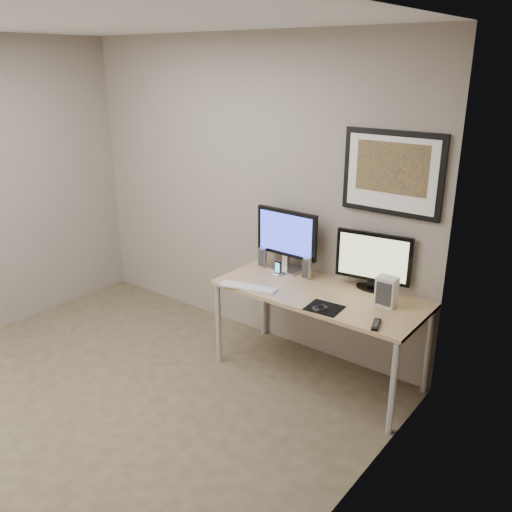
% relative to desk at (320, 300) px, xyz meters
% --- Properties ---
extents(floor, '(3.60, 3.60, 0.00)m').
position_rel_desk_xyz_m(floor, '(-1.00, -1.35, -0.66)').
color(floor, '#4C412F').
rests_on(floor, ground).
extents(room, '(3.60, 3.60, 3.60)m').
position_rel_desk_xyz_m(room, '(-1.00, -0.90, 0.98)').
color(room, white).
rests_on(room, ground).
extents(desk, '(1.60, 0.70, 0.73)m').
position_rel_desk_xyz_m(desk, '(0.00, 0.00, 0.00)').
color(desk, tan).
rests_on(desk, floor).
extents(framed_art, '(0.75, 0.04, 0.60)m').
position_rel_desk_xyz_m(framed_art, '(0.35, 0.33, 0.96)').
color(framed_art, black).
rests_on(framed_art, room).
extents(monitor_large, '(0.57, 0.19, 0.52)m').
position_rel_desk_xyz_m(monitor_large, '(-0.46, 0.21, 0.35)').
color(monitor_large, '#B7B7BC').
rests_on(monitor_large, desk).
extents(monitor_tv, '(0.57, 0.17, 0.45)m').
position_rel_desk_xyz_m(monitor_tv, '(0.28, 0.27, 0.31)').
color(monitor_tv, black).
rests_on(monitor_tv, desk).
extents(speaker_left, '(0.08, 0.08, 0.17)m').
position_rel_desk_xyz_m(speaker_left, '(-0.66, 0.16, 0.15)').
color(speaker_left, '#B7B7BC').
rests_on(speaker_left, desk).
extents(speaker_right, '(0.08, 0.08, 0.18)m').
position_rel_desk_xyz_m(speaker_right, '(-0.23, 0.17, 0.15)').
color(speaker_right, '#B7B7BC').
rests_on(speaker_right, desk).
extents(phone_dock, '(0.06, 0.06, 0.12)m').
position_rel_desk_xyz_m(phone_dock, '(-0.45, 0.08, 0.12)').
color(phone_dock, black).
rests_on(phone_dock, desk).
extents(keyboard, '(0.47, 0.23, 0.02)m').
position_rel_desk_xyz_m(keyboard, '(-0.47, -0.28, 0.07)').
color(keyboard, silver).
rests_on(keyboard, desk).
extents(mousepad, '(0.26, 0.23, 0.00)m').
position_rel_desk_xyz_m(mousepad, '(0.18, -0.23, 0.07)').
color(mousepad, black).
rests_on(mousepad, desk).
extents(mouse, '(0.08, 0.11, 0.03)m').
position_rel_desk_xyz_m(mouse, '(0.16, -0.27, 0.09)').
color(mouse, black).
rests_on(mouse, mousepad).
extents(remote, '(0.09, 0.17, 0.02)m').
position_rel_desk_xyz_m(remote, '(0.58, -0.26, 0.08)').
color(remote, black).
rests_on(remote, desk).
extents(fan_unit, '(0.14, 0.11, 0.21)m').
position_rel_desk_xyz_m(fan_unit, '(0.49, 0.07, 0.17)').
color(fan_unit, silver).
rests_on(fan_unit, desk).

